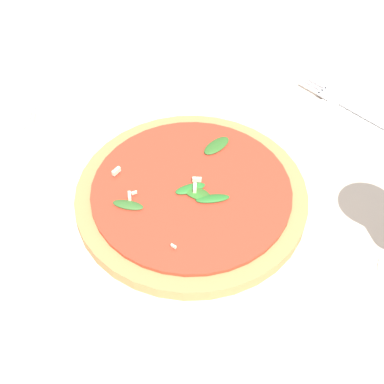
# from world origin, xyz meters

# --- Properties ---
(ground_plane) EXTENTS (6.00, 6.00, 0.00)m
(ground_plane) POSITION_xyz_m (0.00, 0.00, 0.00)
(ground_plane) COLOR beige
(pizza_arugula_main) EXTENTS (0.34, 0.34, 0.05)m
(pizza_arugula_main) POSITION_xyz_m (-0.00, 0.04, 0.02)
(pizza_arugula_main) COLOR silver
(pizza_arugula_main) RESTS_ON ground_plane
(napkin) EXTENTS (0.14, 0.10, 0.01)m
(napkin) POSITION_xyz_m (-0.10, -0.28, 0.00)
(napkin) COLOR silver
(napkin) RESTS_ON ground_plane
(fork) EXTENTS (0.22, 0.05, 0.00)m
(fork) POSITION_xyz_m (-0.10, -0.28, 0.01)
(fork) COLOR silver
(fork) RESTS_ON ground_plane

